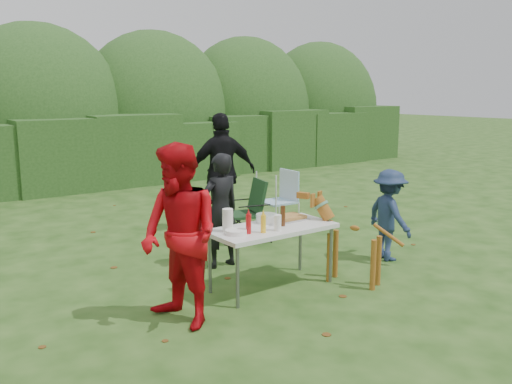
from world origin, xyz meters
TOP-DOWN VIEW (x-y plane):
  - ground at (0.00, 0.00)m, footprint 80.00×80.00m
  - hedge_row at (0.00, 8.00)m, footprint 22.00×1.40m
  - shrub_backdrop at (0.00, 9.60)m, footprint 20.00×2.60m
  - folding_table at (0.02, 0.00)m, footprint 1.50×0.70m
  - person_cook at (-0.05, 1.02)m, footprint 0.56×0.37m
  - person_red_jacket at (-1.34, -0.28)m, footprint 0.82×0.98m
  - person_black_puffy at (1.02, 2.63)m, footprint 1.22×0.73m
  - child at (1.97, -0.09)m, footprint 0.62×0.89m
  - dog at (0.90, -0.47)m, footprint 0.83×1.18m
  - camping_chair at (0.90, 1.83)m, footprint 0.73×0.73m
  - lawn_chair at (1.84, 2.19)m, footprint 0.60×0.60m
  - food_tray at (0.37, 0.14)m, footprint 0.45×0.30m
  - focaccia_bread at (0.37, 0.14)m, footprint 0.40×0.26m
  - mustard_bottle at (-0.23, -0.16)m, footprint 0.06×0.06m
  - ketchup_bottle at (-0.39, -0.09)m, footprint 0.06×0.06m
  - beer_bottle at (0.14, -0.05)m, footprint 0.06×0.06m
  - paper_towel_roll at (-0.52, 0.12)m, footprint 0.12×0.12m
  - cup_stack at (-0.04, -0.18)m, footprint 0.08×0.08m
  - pasta_bowl at (0.09, 0.20)m, footprint 0.26×0.26m
  - plate_stack at (-0.51, -0.03)m, footprint 0.24×0.24m

SIDE VIEW (x-z plane):
  - ground at x=0.00m, z-range 0.00..0.00m
  - camping_chair at x=0.90m, z-range 0.00..0.96m
  - lawn_chair at x=1.84m, z-range 0.00..0.98m
  - dog at x=0.90m, z-range 0.00..1.04m
  - child at x=1.97m, z-range 0.00..1.25m
  - folding_table at x=0.02m, z-range 0.32..1.06m
  - food_tray at x=0.37m, z-range 0.74..0.76m
  - person_cook at x=-0.05m, z-range 0.00..1.51m
  - plate_stack at x=-0.51m, z-range 0.74..0.79m
  - focaccia_bread at x=0.37m, z-range 0.76..0.80m
  - pasta_bowl at x=0.09m, z-range 0.74..0.84m
  - cup_stack at x=-0.04m, z-range 0.74..0.92m
  - mustard_bottle at x=-0.23m, z-range 0.74..0.94m
  - hedge_row at x=0.00m, z-range 0.00..1.70m
  - ketchup_bottle at x=-0.39m, z-range 0.74..0.96m
  - beer_bottle at x=0.14m, z-range 0.74..0.98m
  - paper_towel_roll at x=-0.52m, z-range 0.74..1.00m
  - person_red_jacket at x=-1.34m, z-range 0.00..1.81m
  - person_black_puffy at x=1.02m, z-range 0.00..1.94m
  - shrub_backdrop at x=0.00m, z-range 0.00..3.20m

